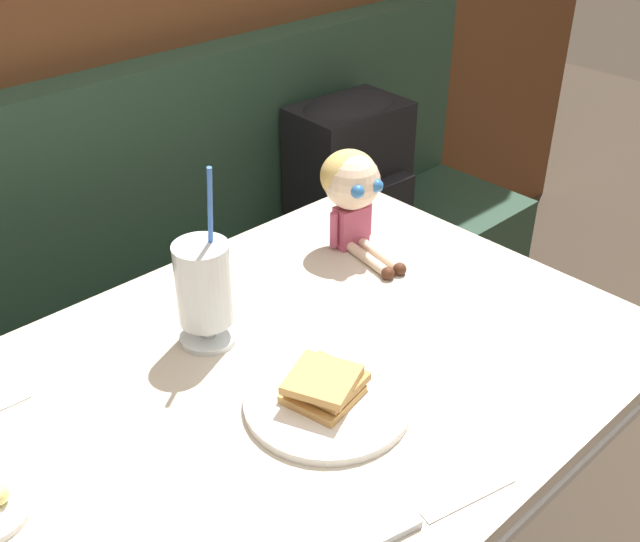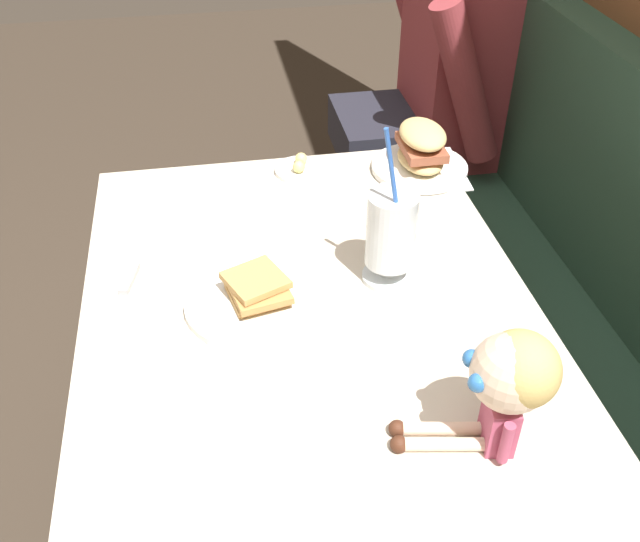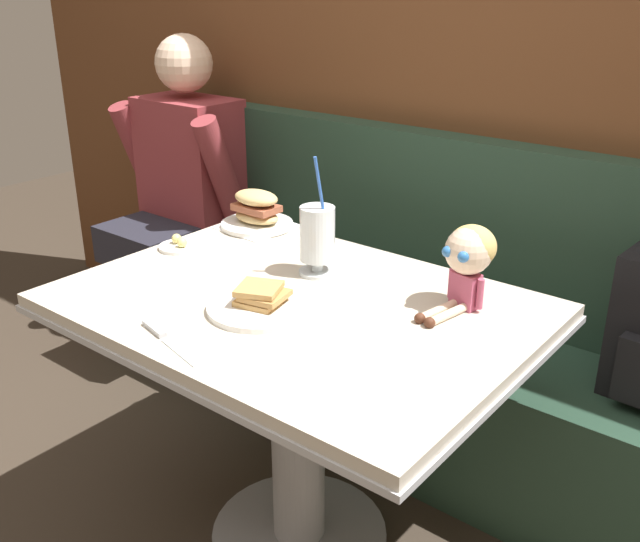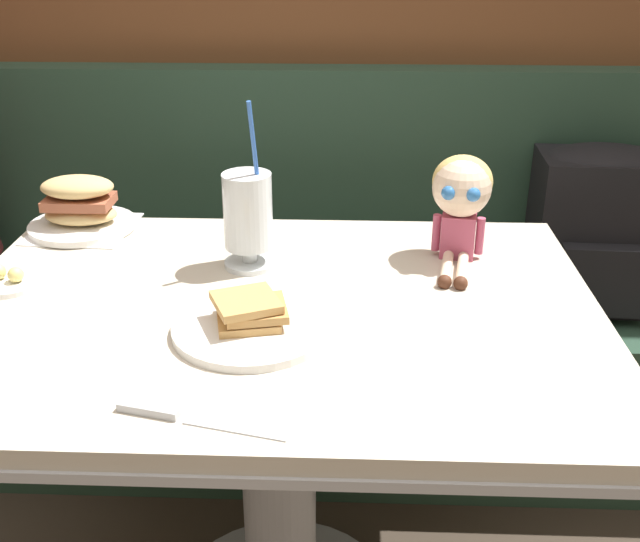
{
  "view_description": "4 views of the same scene",
  "coord_description": "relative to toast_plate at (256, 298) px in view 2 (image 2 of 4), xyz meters",
  "views": [
    {
      "loc": [
        -0.61,
        -0.52,
        1.5
      ],
      "look_at": [
        0.12,
        0.26,
        0.83
      ],
      "focal_mm": 42.33,
      "sensor_mm": 36.0,
      "label": 1
    },
    {
      "loc": [
        0.93,
        0.03,
        1.56
      ],
      "look_at": [
        0.04,
        0.19,
        0.85
      ],
      "focal_mm": 39.61,
      "sensor_mm": 36.0,
      "label": 2
    },
    {
      "loc": [
        1.02,
        -1.0,
        1.46
      ],
      "look_at": [
        0.06,
        0.19,
        0.83
      ],
      "focal_mm": 40.44,
      "sensor_mm": 36.0,
      "label": 3
    },
    {
      "loc": [
        0.12,
        -0.95,
        1.33
      ],
      "look_at": [
        0.08,
        0.15,
        0.82
      ],
      "focal_mm": 42.35,
      "sensor_mm": 36.0,
      "label": 4
    }
  ],
  "objects": [
    {
      "name": "sandwich_plate",
      "position": [
        -0.41,
        0.42,
        0.03
      ],
      "size": [
        0.22,
        0.22,
        0.12
      ],
      "color": "white",
      "rests_on": "diner_table"
    },
    {
      "name": "seated_doll",
      "position": [
        0.36,
        0.31,
        0.11
      ],
      "size": [
        0.13,
        0.23,
        0.2
      ],
      "color": "#B74C6B",
      "rests_on": "diner_table"
    },
    {
      "name": "diner_table",
      "position": [
        0.03,
        0.09,
        -0.21
      ],
      "size": [
        1.11,
        0.81,
        0.74
      ],
      "color": "beige",
      "rests_on": "ground"
    },
    {
      "name": "milkshake_glass",
      "position": [
        -0.03,
        0.25,
        0.08
      ],
      "size": [
        0.1,
        0.1,
        0.31
      ],
      "color": "silver",
      "rests_on": "diner_table"
    },
    {
      "name": "butter_knife",
      "position": [
        -0.08,
        -0.23,
        -0.01
      ],
      "size": [
        0.23,
        0.07,
        0.01
      ],
      "color": "silver",
      "rests_on": "diner_table"
    },
    {
      "name": "diner_patron",
      "position": [
        -1.03,
        0.67,
        -0.01
      ],
      "size": [
        0.55,
        0.48,
        0.81
      ],
      "color": "maroon",
      "rests_on": "booth_bench"
    },
    {
      "name": "toast_plate",
      "position": [
        0.0,
        0.0,
        0.0
      ],
      "size": [
        0.25,
        0.25,
        0.06
      ],
      "color": "white",
      "rests_on": "diner_table"
    },
    {
      "name": "butter_saucer",
      "position": [
        -0.45,
        0.15,
        -0.01
      ],
      "size": [
        0.12,
        0.12,
        0.04
      ],
      "color": "white",
      "rests_on": "diner_table"
    },
    {
      "name": "booth_bench",
      "position": [
        0.03,
        0.72,
        -0.43
      ],
      "size": [
        2.6,
        0.48,
        1.0
      ],
      "color": "#233D2D",
      "rests_on": "ground"
    }
  ]
}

